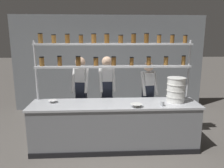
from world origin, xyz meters
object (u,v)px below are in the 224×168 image
object	(u,v)px
chef_right	(148,93)
prep_bowl_near_left	(53,101)
chef_left	(81,90)
serving_cup_front	(162,104)
container_stack	(176,90)
spice_shelf_unit	(113,56)
prep_bowl_center_front	(136,105)
chef_center	(107,89)

from	to	relation	value
chef_right	prep_bowl_near_left	xyz separation A→B (m)	(-2.00, -0.50, -0.01)
chef_left	serving_cup_front	bearing A→B (deg)	-19.82
container_stack	chef_left	bearing A→B (deg)	160.23
chef_left	serving_cup_front	distance (m)	1.83
spice_shelf_unit	prep_bowl_center_front	xyz separation A→B (m)	(0.40, -0.59, -0.85)
prep_bowl_center_front	container_stack	bearing A→B (deg)	18.53
prep_bowl_center_front	serving_cup_front	distance (m)	0.50
chef_right	prep_bowl_near_left	size ratio (longest dim) A/B	9.25
prep_bowl_near_left	container_stack	bearing A→B (deg)	-2.09
chef_left	chef_right	bearing A→B (deg)	6.85
spice_shelf_unit	prep_bowl_near_left	bearing A→B (deg)	-169.30
spice_shelf_unit	chef_right	size ratio (longest dim) A/B	1.91
spice_shelf_unit	prep_bowl_center_front	bearing A→B (deg)	-55.86
spice_shelf_unit	serving_cup_front	distance (m)	1.34
chef_center	serving_cup_front	distance (m)	1.36
chef_center	container_stack	bearing A→B (deg)	-32.27
spice_shelf_unit	serving_cup_front	bearing A→B (deg)	-31.55
chef_right	chef_left	bearing A→B (deg)	162.93
spice_shelf_unit	serving_cup_front	xyz separation A→B (m)	(0.89, -0.55, -0.84)
chef_right	chef_center	bearing A→B (deg)	160.81
chef_center	prep_bowl_near_left	bearing A→B (deg)	-156.35
spice_shelf_unit	chef_center	xyz separation A→B (m)	(-0.11, 0.37, -0.77)
chef_right	prep_bowl_center_front	size ratio (longest dim) A/B	7.54
chef_right	container_stack	bearing A→B (deg)	-68.39
chef_left	serving_cup_front	size ratio (longest dim) A/B	19.91
spice_shelf_unit	chef_left	world-z (taller)	spice_shelf_unit
container_stack	spice_shelf_unit	bearing A→B (deg)	165.60
prep_bowl_center_front	chef_left	bearing A→B (deg)	138.46
container_stack	prep_bowl_center_front	world-z (taller)	container_stack
chef_right	serving_cup_front	bearing A→B (deg)	-97.36
chef_left	serving_cup_front	xyz separation A→B (m)	(1.58, -0.92, -0.06)
spice_shelf_unit	chef_right	world-z (taller)	spice_shelf_unit
prep_bowl_center_front	spice_shelf_unit	bearing A→B (deg)	124.14
spice_shelf_unit	prep_bowl_center_front	world-z (taller)	spice_shelf_unit
chef_left	prep_bowl_near_left	size ratio (longest dim) A/B	9.81
container_stack	prep_bowl_near_left	distance (m)	2.43
chef_center	chef_right	distance (m)	0.92
chef_center	prep_bowl_center_front	world-z (taller)	chef_center
spice_shelf_unit	chef_center	bearing A→B (deg)	105.97
spice_shelf_unit	chef_right	xyz separation A→B (m)	(0.80, 0.28, -0.85)
prep_bowl_near_left	serving_cup_front	size ratio (longest dim) A/B	2.03
spice_shelf_unit	prep_bowl_near_left	xyz separation A→B (m)	(-1.19, -0.23, -0.86)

